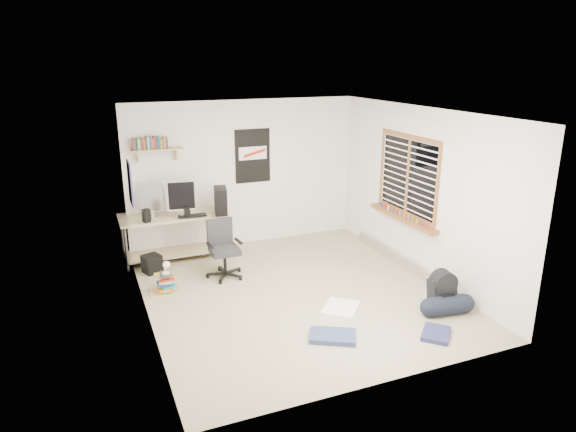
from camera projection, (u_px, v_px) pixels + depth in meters
name	position (u px, v px, depth m)	size (l,w,h in m)	color
floor	(295.00, 293.00, 7.19)	(4.00, 4.50, 0.01)	gray
ceiling	(296.00, 112.00, 6.45)	(4.00, 4.50, 0.01)	white
back_wall	(244.00, 174.00, 8.81)	(4.00, 0.01, 2.50)	silver
left_wall	(141.00, 225.00, 6.09)	(0.01, 4.50, 2.50)	silver
right_wall	(421.00, 193.00, 7.55)	(0.01, 4.50, 2.50)	silver
desk	(174.00, 236.00, 8.37)	(1.67, 0.73, 0.76)	#C6B889
monitor_left	(152.00, 204.00, 8.02)	(0.39, 0.10, 0.42)	#B5B4B9
monitor_right	(181.00, 202.00, 7.99)	(0.44, 0.11, 0.49)	#A1A2A6
pc_tower	(221.00, 201.00, 8.20)	(0.19, 0.40, 0.42)	black
keyboard	(192.00, 216.00, 8.09)	(0.43, 0.15, 0.02)	black
speaker_left	(146.00, 215.00, 7.80)	(0.10, 0.10, 0.20)	black
speaker_right	(187.00, 212.00, 8.03)	(0.08, 0.08, 0.17)	black
office_chair	(224.00, 246.00, 7.58)	(0.57, 0.57, 0.87)	#252527
wall_shelf	(157.00, 150.00, 8.03)	(0.80, 0.22, 0.24)	tan
poster_back_wall	(253.00, 156.00, 8.76)	(0.62, 0.03, 0.92)	black
poster_left_wall	(130.00, 183.00, 7.09)	(0.02, 0.42, 0.60)	navy
window	(407.00, 176.00, 7.73)	(0.10, 1.50, 1.26)	brown
baseboard_heater	(401.00, 260.00, 8.13)	(0.08, 2.50, 0.18)	#B7B2A8
backpack	(442.00, 295.00, 6.66)	(0.33, 0.26, 0.44)	black
duffel_bag	(447.00, 304.00, 6.55)	(0.25, 0.25, 0.50)	black
tshirt	(341.00, 308.00, 6.70)	(0.49, 0.41, 0.04)	white
jeans_a	(333.00, 336.00, 6.01)	(0.54, 0.34, 0.06)	navy
jeans_b	(436.00, 334.00, 6.07)	(0.41, 0.31, 0.05)	#22244E
book_stack	(165.00, 281.00, 7.20)	(0.44, 0.36, 0.30)	brown
desk_lamp	(166.00, 266.00, 7.12)	(0.11, 0.19, 0.19)	white
subwoofer	(152.00, 264.00, 7.84)	(0.25, 0.25, 0.28)	black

